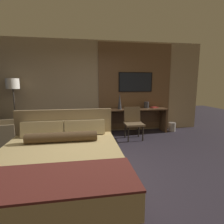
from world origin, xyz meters
The scene contains 11 objects.
ground_plane centered at (0.00, 0.00, 0.00)m, with size 16.00×16.00×0.00m, color #28232D.
wall_back_tv_panel centered at (0.19, 2.59, 1.40)m, with size 7.20×0.09×2.80m.
bed centered at (-0.61, -0.34, 0.31)m, with size 1.86×2.17×1.01m.
desk centered at (1.41, 2.32, 0.51)m, with size 1.83×0.51×0.75m.
tv centered at (1.41, 2.52, 1.56)m, with size 1.08×0.04×0.61m.
desk_chair centered at (1.11, 1.70, 0.51)m, with size 0.50×0.50×0.87m.
floor_lamp centered at (-2.11, 2.27, 1.38)m, with size 0.34×0.34×1.65m.
vase_tall centered at (0.84, 2.22, 0.99)m, with size 0.12×0.12×0.48m.
vase_short centered at (1.74, 2.38, 0.85)m, with size 0.15×0.15×0.19m.
book centered at (1.99, 2.35, 0.77)m, with size 0.26×0.22×0.03m.
waste_bin centered at (2.56, 2.19, 0.14)m, with size 0.22×0.22×0.28m.
Camera 1 is at (-0.23, -2.87, 1.52)m, focal length 28.00 mm.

